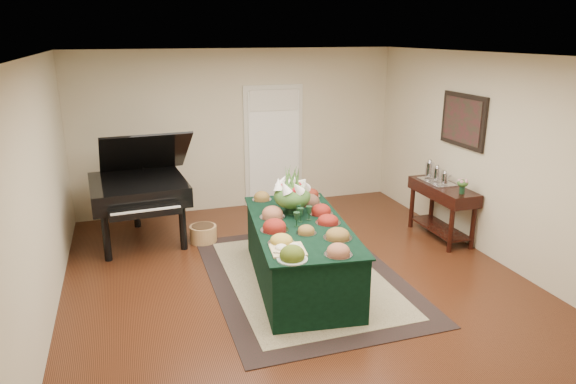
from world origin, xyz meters
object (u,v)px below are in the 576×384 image
object	(u,v)px
grand_piano	(139,188)
mahogany_sideboard	(442,197)
floral_centerpiece	(292,192)
buffet_table	(300,253)

from	to	relation	value
grand_piano	mahogany_sideboard	size ratio (longest dim) A/B	1.38
mahogany_sideboard	floral_centerpiece	bearing A→B (deg)	-171.43
buffet_table	grand_piano	bearing A→B (deg)	131.74
floral_centerpiece	mahogany_sideboard	world-z (taller)	floral_centerpiece
grand_piano	floral_centerpiece	bearing A→B (deg)	-41.93
buffet_table	mahogany_sideboard	distance (m)	2.59
buffet_table	floral_centerpiece	world-z (taller)	floral_centerpiece
buffet_table	grand_piano	xyz separation A→B (m)	(-1.76, 1.97, 0.42)
buffet_table	mahogany_sideboard	bearing A→B (deg)	16.61
buffet_table	floral_centerpiece	size ratio (longest dim) A/B	4.98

